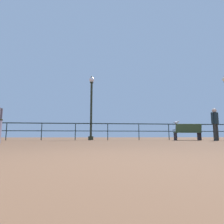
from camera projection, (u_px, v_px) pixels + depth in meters
The scene contains 6 objects.
ground_plane at pixel (93, 165), 1.49m from camera, with size 60.00×60.00×0.00m, color brown.
pier_railing at pixel (92, 128), 10.32m from camera, with size 20.41×0.05×0.98m.
bench_near_left at pixel (188, 131), 10.06m from camera, with size 1.48×0.73×0.91m.
lamppost_center at pixel (91, 105), 10.83m from camera, with size 0.31×0.31×3.93m.
person_by_bench at pixel (215, 122), 9.52m from camera, with size 0.52×0.33×1.70m.
seagull_on_rail at pixel (176, 122), 10.94m from camera, with size 0.38×0.22×0.18m.
Camera 1 is at (-0.01, -1.55, 0.24)m, focal length 28.78 mm.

